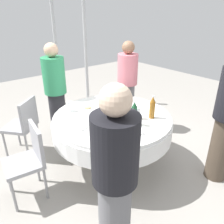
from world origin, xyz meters
The scene contains 23 objects.
ground_plane centered at (0.00, 0.00, 0.00)m, with size 10.00×10.00×0.00m, color gray.
dining_table centered at (0.00, 0.00, 0.60)m, with size 1.55×1.55×0.74m.
bottle_amber_near centered at (-0.35, 0.36, 0.88)m, with size 0.07×0.07×0.30m.
bottle_dark_green_far centered at (-0.04, 0.36, 0.88)m, with size 0.07×0.07×0.31m.
bottle_amber_inner centered at (-0.03, -0.08, 0.89)m, with size 0.07×0.07×0.31m.
bottle_dark_green_mid centered at (0.33, 0.17, 0.87)m, with size 0.07×0.07×0.28m.
bottle_brown_south centered at (0.12, 0.13, 0.88)m, with size 0.06×0.06×0.30m.
wine_glass_mid centered at (0.16, 0.00, 0.84)m, with size 0.06×0.06×0.14m.
wine_glass_south centered at (0.35, -0.48, 0.83)m, with size 0.07×0.07×0.14m.
wine_glass_east centered at (0.01, 0.00, 0.85)m, with size 0.06×0.06×0.15m.
wine_glass_front centered at (-0.19, 0.26, 0.85)m, with size 0.07×0.07×0.15m.
plate_west centered at (0.34, 0.47, 0.75)m, with size 0.22×0.22×0.02m.
plate_outer centered at (0.50, -0.02, 0.75)m, with size 0.22×0.22×0.02m.
plate_rear centered at (0.12, -0.37, 0.75)m, with size 0.23×0.23×0.04m.
spoon_far centered at (-0.26, -0.14, 0.74)m, with size 0.18×0.02×0.01m, color silver.
folded_napkin centered at (0.08, 0.49, 0.75)m, with size 0.17×0.17×0.02m, color white.
person_near centered at (0.23, -1.10, 0.81)m, with size 0.34×0.34×1.56m.
person_inner centered at (0.82, 1.03, 0.84)m, with size 0.34×0.34×1.60m.
person_mid centered at (-0.91, -0.68, 0.80)m, with size 0.34×0.34×1.53m.
chair_east centered at (0.83, -0.98, 0.52)m, with size 0.56×0.56×0.87m.
chair_front centered at (1.07, -0.14, 0.52)m, with size 0.45×0.45×0.87m.
tent_pole_main centered at (-0.48, -2.40, 1.25)m, with size 0.07×0.07×2.50m, color #B2B5B7.
tent_pole_secondary centered at (-1.07, -2.20, 1.25)m, with size 0.07×0.07×2.50m, color #B2B5B7.
Camera 1 is at (1.65, 2.00, 2.00)m, focal length 35.77 mm.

